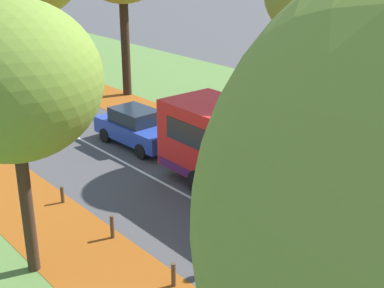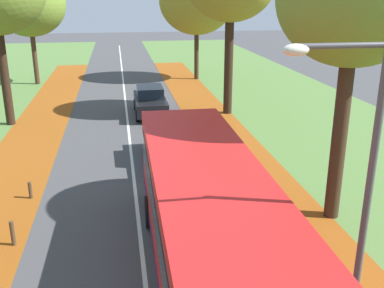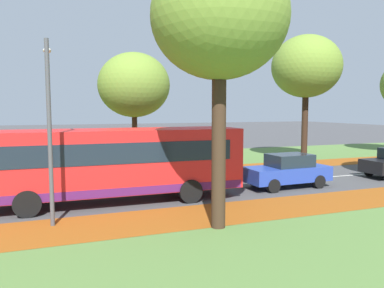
% 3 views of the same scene
% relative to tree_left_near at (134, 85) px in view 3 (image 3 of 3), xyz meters
% --- Properties ---
extents(grass_verge_left, '(12.00, 90.00, 0.01)m').
position_rel_tree_left_near_xyz_m(grass_verge_left, '(-3.20, 8.91, -5.23)').
color(grass_verge_left, '#517538').
rests_on(grass_verge_left, ground).
extents(leaf_litter_left, '(2.80, 60.00, 0.00)m').
position_rel_tree_left_near_xyz_m(leaf_litter_left, '(1.40, 2.91, -5.23)').
color(leaf_litter_left, '#8C4714').
rests_on(leaf_litter_left, grass_verge_left).
extents(leaf_litter_right, '(2.80, 60.00, 0.00)m').
position_rel_tree_left_near_xyz_m(leaf_litter_right, '(10.60, 2.91, -5.23)').
color(leaf_litter_right, '#8C4714').
rests_on(leaf_litter_right, grass_verge_right).
extents(road_centre_line, '(0.12, 80.00, 0.01)m').
position_rel_tree_left_near_xyz_m(road_centre_line, '(6.00, 8.91, -5.23)').
color(road_centre_line, silver).
rests_on(road_centre_line, ground).
extents(tree_left_near, '(4.35, 4.35, 7.21)m').
position_rel_tree_left_near_xyz_m(tree_left_near, '(0.00, 0.00, 0.00)').
color(tree_left_near, '#382619').
rests_on(tree_left_near, ground).
extents(tree_left_mid, '(5.01, 5.01, 9.14)m').
position_rel_tree_left_near_xyz_m(tree_left_mid, '(-0.15, 12.67, 1.61)').
color(tree_left_mid, black).
rests_on(tree_left_mid, ground).
extents(tree_right_near, '(4.25, 4.25, 8.52)m').
position_rel_tree_left_near_xyz_m(tree_right_near, '(12.02, 0.19, 1.31)').
color(tree_right_near, '#382619').
rests_on(tree_right_near, ground).
extents(bollard_third, '(0.12, 0.12, 0.72)m').
position_rel_tree_left_near_xyz_m(bollard_third, '(2.49, -6.10, -4.88)').
color(bollard_third, '#4C3823').
rests_on(bollard_third, ground).
extents(bollard_fourth, '(0.12, 0.12, 0.68)m').
position_rel_tree_left_near_xyz_m(bollard_fourth, '(2.40, -3.05, -4.90)').
color(bollard_fourth, '#4C3823').
rests_on(bollard_fourth, ground).
extents(bollard_fifth, '(0.12, 0.12, 0.74)m').
position_rel_tree_left_near_xyz_m(bollard_fifth, '(2.50, 0.01, -4.86)').
color(bollard_fifth, '#4C3823').
rests_on(bollard_fifth, ground).
extents(bollard_sixth, '(0.12, 0.12, 0.60)m').
position_rel_tree_left_near_xyz_m(bollard_sixth, '(2.45, 3.06, -4.94)').
color(bollard_sixth, '#4C3823').
rests_on(bollard_sixth, ground).
extents(streetlamp_right, '(1.89, 0.28, 6.00)m').
position_rel_tree_left_near_xyz_m(streetlamp_right, '(9.67, -4.81, -1.50)').
color(streetlamp_right, '#47474C').
rests_on(streetlamp_right, ground).
extents(bus, '(2.77, 10.43, 2.98)m').
position_rel_tree_left_near_xyz_m(bus, '(7.50, -2.42, -3.53)').
color(bus, red).
rests_on(bus, ground).
extents(car_blue_lead, '(1.89, 4.26, 1.62)m').
position_rel_tree_left_near_xyz_m(car_blue_lead, '(7.52, 5.92, -4.42)').
color(car_blue_lead, '#233D9E').
rests_on(car_blue_lead, ground).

